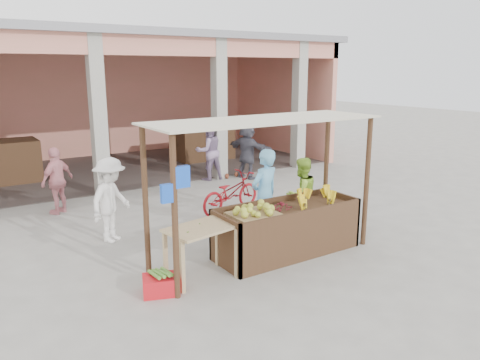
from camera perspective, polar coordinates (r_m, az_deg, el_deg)
ground at (r=8.14m, az=2.91°, el=-9.55°), size 60.00×60.00×0.00m
market_building at (r=15.63m, az=-16.84°, el=11.12°), size 14.40×6.40×4.20m
fruit_stall at (r=8.28m, az=5.76°, el=-6.22°), size 2.60×0.95×0.80m
stall_awning at (r=7.63m, az=2.73°, el=4.37°), size 4.09×1.35×2.39m
banana_heap at (r=8.52m, az=9.12°, el=-2.31°), size 0.99×0.54×0.18m
melon_tray at (r=7.69m, az=1.72°, el=-3.84°), size 0.77×0.67×0.20m
berry_heap at (r=8.12m, az=5.07°, el=-3.14°), size 0.43×0.35×0.14m
side_table at (r=7.20m, az=-4.80°, el=-6.80°), size 1.13×0.86×0.83m
papaya_pile at (r=7.12m, az=-4.84°, el=-4.92°), size 0.76×0.43×0.22m
red_crate at (r=7.01m, az=-9.60°, el=-12.50°), size 0.61×0.53×0.27m
plantain_bundle at (r=6.93m, az=-9.66°, el=-11.17°), size 0.43×0.30×0.09m
produce_sacks at (r=13.88m, az=-1.02°, el=1.52°), size 0.82×0.51×0.63m
vendor_blue at (r=8.70m, az=3.02°, el=-1.52°), size 0.79×0.65×1.87m
vendor_green at (r=9.35m, az=7.48°, el=-1.53°), size 0.77×0.46×1.56m
motorcycle at (r=10.56m, az=-1.16°, el=-1.47°), size 0.99×1.86×0.92m
shopper_a at (r=8.99m, az=-15.50°, el=-1.98°), size 1.22×1.11×1.73m
shopper_b at (r=11.13m, az=-21.40°, el=0.18°), size 1.06×0.94×1.61m
shopper_d at (r=13.77m, az=0.89°, el=3.92°), size 1.08×1.78×1.80m
shopper_f at (r=13.58m, az=-3.82°, el=3.89°), size 0.94×0.57×1.86m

